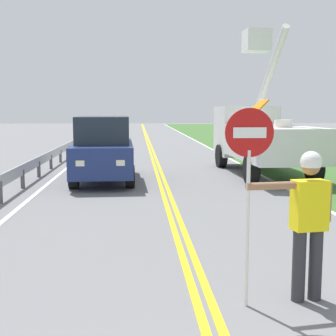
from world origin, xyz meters
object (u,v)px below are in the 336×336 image
stop_sign_paddle (249,163)px  oncoming_suv_nearest (104,149)px  flagger_worker (308,216)px  utility_bucket_truck (259,135)px

stop_sign_paddle → oncoming_suv_nearest: size_ratio=0.50×
flagger_worker → oncoming_suv_nearest: 10.27m
oncoming_suv_nearest → utility_bucket_truck: bearing=17.1°
stop_sign_paddle → oncoming_suv_nearest: (-2.37, 9.89, -0.65)m
flagger_worker → stop_sign_paddle: stop_sign_paddle is taller
oncoming_suv_nearest → stop_sign_paddle: bearing=-76.5°
flagger_worker → oncoming_suv_nearest: size_ratio=0.39×
oncoming_suv_nearest → flagger_worker: bearing=-72.3°
flagger_worker → utility_bucket_truck: 11.75m
stop_sign_paddle → oncoming_suv_nearest: stop_sign_paddle is taller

